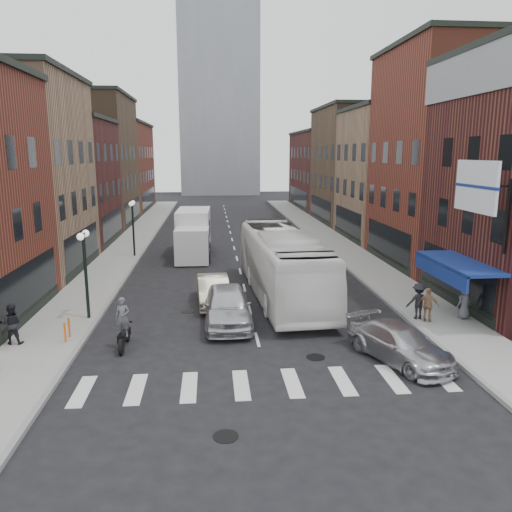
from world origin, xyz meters
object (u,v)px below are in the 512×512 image
(streetlamp_near, at_px, (85,258))
(bike_rack, at_px, (67,330))
(box_truck, at_px, (193,234))
(curb_car, at_px, (400,344))
(ped_right_b, at_px, (428,305))
(ped_left_solo, at_px, (12,324))
(streetlamp_far, at_px, (133,218))
(motorcycle_rider, at_px, (123,325))
(sedan_left_near, at_px, (227,305))
(ped_right_a, at_px, (418,301))
(sedan_left_far, at_px, (213,291))
(ped_right_c, at_px, (464,302))
(transit_bus, at_px, (282,264))
(billboard_sign, at_px, (478,188))

(streetlamp_near, xyz_separation_m, bike_rack, (-0.20, -2.70, -2.36))
(bike_rack, xyz_separation_m, box_truck, (4.49, 16.81, 1.10))
(bike_rack, bearing_deg, streetlamp_near, 85.76)
(streetlamp_near, relative_size, curb_car, 0.91)
(ped_right_b, bearing_deg, ped_left_solo, 34.32)
(streetlamp_far, bearing_deg, motorcycle_rider, -82.98)
(streetlamp_near, xyz_separation_m, sedan_left_near, (6.25, -1.00, -2.05))
(ped_right_b, bearing_deg, ped_right_a, -28.48)
(sedan_left_far, distance_m, ped_left_solo, 9.27)
(motorcycle_rider, height_order, ped_right_c, motorcycle_rider)
(streetlamp_near, height_order, ped_right_a, streetlamp_near)
(transit_bus, distance_m, ped_right_a, 7.23)
(curb_car, bearing_deg, ped_right_b, 31.71)
(transit_bus, height_order, sedan_left_far, transit_bus)
(box_truck, height_order, sedan_left_near, box_truck)
(sedan_left_near, xyz_separation_m, curb_car, (6.13, -4.57, -0.21))
(curb_car, bearing_deg, sedan_left_near, 121.12)
(transit_bus, bearing_deg, curb_car, -73.44)
(bike_rack, xyz_separation_m, sedan_left_near, (6.45, 1.70, 0.31))
(billboard_sign, height_order, streetlamp_far, billboard_sign)
(box_truck, relative_size, sedan_left_near, 1.53)
(box_truck, distance_m, sedan_left_far, 12.22)
(billboard_sign, bearing_deg, ped_right_a, 120.20)
(ped_right_a, height_order, ped_right_c, ped_right_a)
(streetlamp_near, height_order, ped_right_b, streetlamp_near)
(sedan_left_near, bearing_deg, transit_bus, 53.33)
(streetlamp_near, xyz_separation_m, ped_right_c, (16.88, -1.61, -2.00))
(billboard_sign, distance_m, streetlamp_near, 16.68)
(ped_right_a, bearing_deg, streetlamp_far, -45.85)
(curb_car, xyz_separation_m, ped_right_c, (4.49, 3.96, 0.26))
(streetlamp_far, relative_size, ped_left_solo, 2.54)
(sedan_left_near, xyz_separation_m, ped_right_a, (8.55, -0.46, 0.11))
(transit_bus, height_order, curb_car, transit_bus)
(sedan_left_near, relative_size, ped_left_solo, 3.13)
(billboard_sign, xyz_separation_m, sedan_left_near, (-9.73, 2.50, -5.27))
(bike_rack, distance_m, ped_right_b, 15.29)
(billboard_sign, bearing_deg, box_truck, 123.61)
(sedan_left_far, height_order, ped_left_solo, ped_left_solo)
(billboard_sign, relative_size, transit_bus, 0.29)
(streetlamp_far, relative_size, transit_bus, 0.32)
(ped_left_solo, xyz_separation_m, ped_right_a, (17.00, 1.48, 0.01))
(ped_right_c, bearing_deg, curb_car, 20.99)
(streetlamp_far, distance_m, curb_car, 23.27)
(ped_right_a, xyz_separation_m, ped_right_c, (2.08, -0.15, -0.06))
(transit_bus, xyz_separation_m, ped_right_a, (5.51, -4.61, -0.79))
(billboard_sign, relative_size, sedan_left_near, 0.73)
(streetlamp_far, bearing_deg, billboard_sign, -47.59)
(transit_bus, xyz_separation_m, ped_right_c, (7.59, -4.76, -0.85))
(ped_left_solo, distance_m, ped_right_a, 17.06)
(billboard_sign, height_order, ped_left_solo, billboard_sign)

